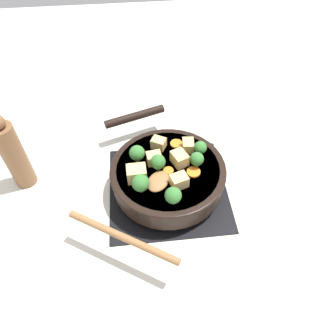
{
  "coord_description": "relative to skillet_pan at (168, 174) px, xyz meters",
  "views": [
    {
      "loc": [
        -0.06,
        -0.53,
        0.7
      ],
      "look_at": [
        0.0,
        0.0,
        0.09
      ],
      "focal_mm": 35.0,
      "sensor_mm": 36.0,
      "label": 1
    }
  ],
  "objects": [
    {
      "name": "ground_plane",
      "position": [
        0.0,
        -0.0,
        -0.06
      ],
      "size": [
        2.4,
        2.4,
        0.0
      ],
      "primitive_type": "plane",
      "color": "silver"
    },
    {
      "name": "broccoli_floret_east_rim",
      "position": [
        0.07,
        -0.0,
        0.05
      ],
      "size": [
        0.03,
        0.03,
        0.04
      ],
      "color": "#709956",
      "rests_on": "skillet_pan"
    },
    {
      "name": "tofu_cube_east_chunk",
      "position": [
        0.06,
        0.06,
        0.04
      ],
      "size": [
        0.03,
        0.04,
        0.03
      ],
      "primitive_type": "cube",
      "rotation": [
        0.0,
        0.0,
        4.62
      ],
      "color": "#DBB770",
      "rests_on": "skillet_pan"
    },
    {
      "name": "broccoli_floret_south_cluster",
      "position": [
        -0.07,
        -0.06,
        0.05
      ],
      "size": [
        0.04,
        0.04,
        0.05
      ],
      "color": "#709956",
      "rests_on": "skillet_pan"
    },
    {
      "name": "front_burner_grate",
      "position": [
        0.0,
        -0.0,
        -0.05
      ],
      "size": [
        0.31,
        0.31,
        0.03
      ],
      "color": "black",
      "rests_on": "ground_plane"
    },
    {
      "name": "broccoli_floret_north_edge",
      "position": [
        -0.07,
        0.03,
        0.05
      ],
      "size": [
        0.04,
        0.04,
        0.05
      ],
      "color": "#709956",
      "rests_on": "skillet_pan"
    },
    {
      "name": "tofu_cube_back_piece",
      "position": [
        -0.02,
        0.07,
        0.04
      ],
      "size": [
        0.04,
        0.04,
        0.03
      ],
      "primitive_type": "cube",
      "rotation": [
        0.0,
        0.0,
        5.78
      ],
      "color": "#DBB770",
      "rests_on": "skillet_pan"
    },
    {
      "name": "carrot_slice_orange_thin",
      "position": [
        0.0,
        -0.08,
        0.03
      ],
      "size": [
        0.03,
        0.03,
        0.01
      ],
      "primitive_type": "cylinder",
      "color": "orange",
      "rests_on": "skillet_pan"
    },
    {
      "name": "broccoli_floret_west_rim",
      "position": [
        -0.02,
        -0.01,
        0.05
      ],
      "size": [
        0.04,
        0.04,
        0.04
      ],
      "color": "#709956",
      "rests_on": "skillet_pan"
    },
    {
      "name": "carrot_slice_near_center",
      "position": [
        0.06,
        -0.02,
        0.03
      ],
      "size": [
        0.03,
        0.03,
        0.01
      ],
      "primitive_type": "cylinder",
      "color": "orange",
      "rests_on": "skillet_pan"
    },
    {
      "name": "carrot_slice_under_broccoli",
      "position": [
        0.0,
        -0.01,
        0.03
      ],
      "size": [
        0.03,
        0.03,
        0.01
      ],
      "primitive_type": "cylinder",
      "color": "orange",
      "rests_on": "skillet_pan"
    },
    {
      "name": "skillet_pan",
      "position": [
        0.0,
        0.0,
        0.0
      ],
      "size": [
        0.31,
        0.41,
        0.06
      ],
      "color": "black",
      "rests_on": "front_burner_grate"
    },
    {
      "name": "carrot_slice_edge_slice",
      "position": [
        0.03,
        0.08,
        0.03
      ],
      "size": [
        0.03,
        0.03,
        0.01
      ],
      "primitive_type": "cylinder",
      "color": "orange",
      "rests_on": "skillet_pan"
    },
    {
      "name": "broccoli_floret_center_top",
      "position": [
        0.0,
        -0.11,
        0.05
      ],
      "size": [
        0.04,
        0.04,
        0.05
      ],
      "color": "#709956",
      "rests_on": "skillet_pan"
    },
    {
      "name": "broccoli_floret_near_spoon",
      "position": [
        0.09,
        0.04,
        0.05
      ],
      "size": [
        0.03,
        0.03,
        0.04
      ],
      "color": "#709956",
      "rests_on": "skillet_pan"
    },
    {
      "name": "tofu_cube_front_piece",
      "position": [
        -0.03,
        0.02,
        0.04
      ],
      "size": [
        0.04,
        0.03,
        0.03
      ],
      "primitive_type": "cube",
      "rotation": [
        0.0,
        0.0,
        0.15
      ],
      "color": "#DBB770",
      "rests_on": "skillet_pan"
    },
    {
      "name": "tofu_cube_center_large",
      "position": [
        0.02,
        -0.06,
        0.04
      ],
      "size": [
        0.05,
        0.04,
        0.03
      ],
      "primitive_type": "cube",
      "rotation": [
        0.0,
        0.0,
        0.32
      ],
      "color": "#DBB770",
      "rests_on": "skillet_pan"
    },
    {
      "name": "wooden_spoon",
      "position": [
        -0.08,
        -0.13,
        0.03
      ],
      "size": [
        0.24,
        0.26,
        0.02
      ],
      "color": "olive",
      "rests_on": "skillet_pan"
    },
    {
      "name": "tofu_cube_west_chunk",
      "position": [
        0.03,
        0.01,
        0.04
      ],
      "size": [
        0.05,
        0.05,
        0.03
      ],
      "primitive_type": "cube",
      "rotation": [
        0.0,
        0.0,
        1.98
      ],
      "color": "#DBB770",
      "rests_on": "skillet_pan"
    },
    {
      "name": "pepper_mill",
      "position": [
        -0.38,
        0.07,
        0.05
      ],
      "size": [
        0.06,
        0.06,
        0.23
      ],
      "color": "brown",
      "rests_on": "ground_plane"
    },
    {
      "name": "tofu_cube_near_handle",
      "position": [
        -0.08,
        -0.03,
        0.04
      ],
      "size": [
        0.05,
        0.04,
        0.04
      ],
      "primitive_type": "cube",
      "rotation": [
        0.0,
        0.0,
        3.17
      ],
      "color": "#DBB770",
      "rests_on": "skillet_pan"
    }
  ]
}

